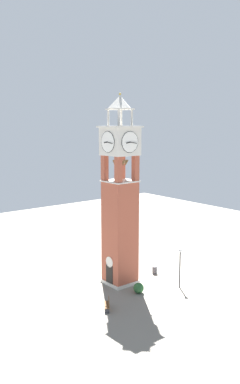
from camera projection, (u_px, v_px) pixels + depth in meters
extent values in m
plane|color=gray|center=(120.00, 283.00, 42.21)|extent=(80.00, 80.00, 0.00)
cube|color=#9E4C38|center=(120.00, 233.00, 41.34)|extent=(2.72, 2.72, 10.59)
cube|color=beige|center=(120.00, 281.00, 42.18)|extent=(2.92, 2.92, 0.35)
cube|color=black|center=(109.00, 275.00, 41.17)|extent=(1.10, 0.04, 2.20)
cylinder|color=beige|center=(109.00, 262.00, 40.94)|extent=(1.10, 0.04, 1.10)
cube|color=#9E4C38|center=(105.00, 168.00, 40.42)|extent=(0.56, 0.56, 2.62)
cube|color=#9E4C38|center=(118.00, 170.00, 38.76)|extent=(0.56, 0.56, 2.62)
cube|color=#9E4C38|center=(122.00, 167.00, 41.76)|extent=(0.56, 0.56, 2.62)
cube|color=#9E4C38|center=(135.00, 169.00, 40.10)|extent=(0.56, 0.56, 2.62)
cube|color=beige|center=(120.00, 181.00, 40.47)|extent=(2.88, 2.88, 0.12)
cone|color=brown|center=(123.00, 163.00, 39.64)|extent=(0.41, 0.41, 0.50)
cone|color=brown|center=(126.00, 163.00, 40.38)|extent=(0.59, 0.59, 0.55)
cone|color=brown|center=(120.00, 162.00, 40.77)|extent=(0.44, 0.44, 0.50)
cone|color=brown|center=(114.00, 163.00, 40.41)|extent=(0.38, 0.38, 0.54)
cone|color=brown|center=(117.00, 163.00, 39.64)|extent=(0.57, 0.57, 0.44)
cube|color=beige|center=(120.00, 142.00, 39.82)|extent=(2.96, 2.96, 2.70)
cylinder|color=white|center=(108.00, 142.00, 38.89)|extent=(2.05, 0.05, 2.05)
torus|color=black|center=(108.00, 142.00, 38.89)|extent=(2.07, 0.06, 2.07)
cube|color=black|center=(106.00, 142.00, 39.05)|extent=(0.52, 0.03, 0.18)
cube|color=black|center=(110.00, 143.00, 38.56)|extent=(0.82, 0.03, 0.20)
cylinder|color=white|center=(132.00, 141.00, 40.76)|extent=(2.05, 0.05, 2.05)
torus|color=black|center=(132.00, 141.00, 40.76)|extent=(2.07, 0.06, 2.07)
cube|color=black|center=(130.00, 142.00, 41.00)|extent=(0.52, 0.03, 0.18)
cube|color=black|center=(135.00, 142.00, 40.50)|extent=(0.82, 0.03, 0.20)
cylinder|color=white|center=(111.00, 141.00, 40.98)|extent=(0.05, 2.05, 2.05)
torus|color=black|center=(111.00, 141.00, 40.98)|extent=(0.06, 2.07, 2.07)
cube|color=black|center=(108.00, 142.00, 40.87)|extent=(0.03, 0.52, 0.18)
cube|color=black|center=(113.00, 142.00, 41.28)|extent=(0.03, 0.82, 0.20)
cylinder|color=white|center=(130.00, 142.00, 38.67)|extent=(0.05, 2.05, 2.05)
torus|color=black|center=(130.00, 142.00, 38.67)|extent=(0.06, 2.07, 2.07)
cube|color=black|center=(128.00, 143.00, 38.48)|extent=(0.03, 0.52, 0.18)
cube|color=black|center=(134.00, 143.00, 38.89)|extent=(0.03, 0.82, 0.20)
cube|color=beige|center=(120.00, 127.00, 39.59)|extent=(3.32, 3.32, 0.16)
cylinder|color=beige|center=(108.00, 118.00, 39.57)|extent=(0.22, 0.22, 1.54)
cylinder|color=beige|center=(119.00, 118.00, 38.32)|extent=(0.22, 0.22, 1.54)
cylinder|color=beige|center=(121.00, 118.00, 40.58)|extent=(0.22, 0.22, 1.54)
cylinder|color=beige|center=(132.00, 118.00, 39.33)|extent=(0.22, 0.22, 1.54)
cube|color=beige|center=(120.00, 109.00, 39.31)|extent=(2.07, 2.07, 0.12)
pyramid|color=beige|center=(120.00, 102.00, 39.20)|extent=(2.07, 2.07, 1.24)
sphere|color=#B79338|center=(120.00, 94.00, 39.08)|extent=(0.24, 0.24, 0.24)
cube|color=brown|center=(107.00, 305.00, 36.04)|extent=(1.56, 1.29, 0.06)
cube|color=brown|center=(109.00, 302.00, 36.01)|extent=(1.33, 0.98, 0.44)
cube|color=#2D2D33|center=(107.00, 311.00, 35.37)|extent=(0.30, 0.37, 0.42)
cube|color=#2D2D33|center=(107.00, 304.00, 36.79)|extent=(0.30, 0.37, 0.42)
cylinder|color=black|center=(180.00, 270.00, 40.79)|extent=(0.12, 0.12, 3.71)
sphere|color=silver|center=(180.00, 250.00, 40.45)|extent=(0.36, 0.36, 0.36)
cylinder|color=#4C4C51|center=(155.00, 270.00, 44.80)|extent=(0.52, 0.52, 0.80)
ellipsoid|color=#28562D|center=(139.00, 288.00, 39.57)|extent=(1.02, 1.02, 1.04)
ellipsoid|color=#28562D|center=(114.00, 265.00, 45.88)|extent=(0.96, 0.96, 1.07)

